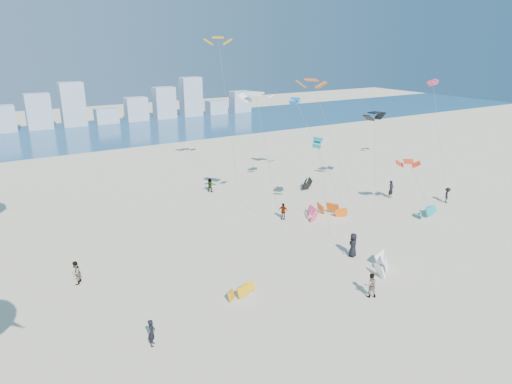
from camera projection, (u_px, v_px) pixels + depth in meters
ground at (370, 371)px, 23.16m from camera, size 220.00×220.00×0.00m
ocean at (78, 135)px, 81.69m from camera, size 220.00×220.00×0.00m
kitesurfer_near at (152, 333)px, 24.91m from camera, size 0.61×0.68×1.57m
kitesurfer_mid at (371, 285)px, 29.68m from camera, size 1.00×0.92×1.66m
kitesurfers_far at (301, 212)px, 42.39m from camera, size 36.97×21.36×1.90m
grounded_kites at (342, 220)px, 41.49m from camera, size 24.96×21.92×1.00m
flying_kites at (316, 94)px, 46.06m from camera, size 29.89×20.99×16.74m
distant_skyline at (59, 111)px, 88.28m from camera, size 85.00×3.00×8.40m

